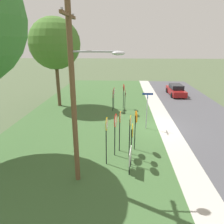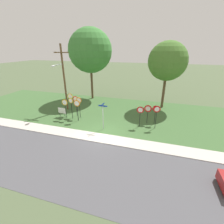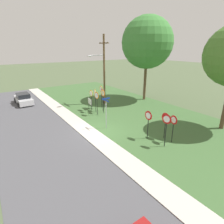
{
  "view_description": "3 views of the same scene",
  "coord_description": "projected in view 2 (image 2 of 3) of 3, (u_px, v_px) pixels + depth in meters",
  "views": [
    {
      "loc": [
        -15.91,
        2.79,
        6.56
      ],
      "look_at": [
        0.66,
        3.73,
        1.08
      ],
      "focal_mm": 33.57,
      "sensor_mm": 36.0,
      "label": 1
    },
    {
      "loc": [
        4.91,
        -12.98,
        8.2
      ],
      "look_at": [
        0.06,
        3.27,
        1.14
      ],
      "focal_mm": 25.03,
      "sensor_mm": 36.0,
      "label": 2
    },
    {
      "loc": [
        13.2,
        -7.47,
        7.17
      ],
      "look_at": [
        -1.27,
        2.3,
        1.05
      ],
      "focal_mm": 29.87,
      "sensor_mm": 36.0,
      "label": 3
    }
  ],
  "objects": [
    {
      "name": "street_name_post",
      "position": [
        103.0,
        114.0,
        16.15
      ],
      "size": [
        0.96,
        0.82,
        2.9
      ],
      "rotation": [
        0.0,
        0.0,
        -0.04
      ],
      "color": "#9EA0A8",
      "rests_on": "grass_median"
    },
    {
      "name": "yield_sign_far_right",
      "position": [
        148.0,
        110.0,
        17.58
      ],
      "size": [
        0.82,
        0.11,
        2.19
      ],
      "rotation": [
        0.0,
        0.0,
        -0.04
      ],
      "color": "black",
      "rests_on": "grass_median"
    },
    {
      "name": "stop_sign_near_right",
      "position": [
        77.0,
        106.0,
        17.96
      ],
      "size": [
        0.74,
        0.13,
        2.6
      ],
      "rotation": [
        0.0,
        0.0,
        0.13
      ],
      "color": "black",
      "rests_on": "grass_median"
    },
    {
      "name": "oak_tree_left",
      "position": [
        90.0,
        51.0,
        24.12
      ],
      "size": [
        6.74,
        6.74,
        11.03
      ],
      "color": "brown",
      "rests_on": "grass_median"
    },
    {
      "name": "stop_sign_near_left",
      "position": [
        79.0,
        103.0,
        18.87
      ],
      "size": [
        0.71,
        0.11,
        2.64
      ],
      "rotation": [
        0.0,
        0.0,
        -0.07
      ],
      "color": "black",
      "rests_on": "grass_median"
    },
    {
      "name": "road_asphalt",
      "position": [
        81.0,
        166.0,
        11.68
      ],
      "size": [
        44.0,
        6.4,
        0.01
      ],
      "primitive_type": "cube",
      "color": "#4C4C51",
      "rests_on": "ground_plane"
    },
    {
      "name": "stop_sign_far_left",
      "position": [
        71.0,
        104.0,
        18.55
      ],
      "size": [
        0.62,
        0.12,
        2.66
      ],
      "rotation": [
        0.0,
        0.0,
        -0.12
      ],
      "color": "black",
      "rests_on": "grass_median"
    },
    {
      "name": "grass_median",
      "position": [
        117.0,
        112.0,
        21.23
      ],
      "size": [
        44.0,
        12.0,
        0.04
      ],
      "primitive_type": "cube",
      "color": "#3D6033",
      "rests_on": "ground_plane"
    },
    {
      "name": "oak_tree_right",
      "position": [
        168.0,
        61.0,
        20.56
      ],
      "size": [
        5.12,
        5.12,
        9.02
      ],
      "color": "brown",
      "rests_on": "grass_median"
    },
    {
      "name": "stop_sign_far_center",
      "position": [
        76.0,
        102.0,
        19.24
      ],
      "size": [
        0.78,
        0.15,
        2.66
      ],
      "rotation": [
        0.0,
        0.0,
        -0.16
      ],
      "color": "black",
      "rests_on": "grass_median"
    },
    {
      "name": "sidewalk_strip",
      "position": [
        100.0,
        138.0,
        15.21
      ],
      "size": [
        44.0,
        1.6,
        0.06
      ],
      "primitive_type": "cube",
      "color": "#BCB7AD",
      "rests_on": "ground_plane"
    },
    {
      "name": "stop_sign_center_tall",
      "position": [
        70.0,
        99.0,
        19.85
      ],
      "size": [
        0.74,
        0.11,
        2.81
      ],
      "rotation": [
        0.0,
        0.0,
        -0.06
      ],
      "color": "black",
      "rests_on": "grass_median"
    },
    {
      "name": "yield_sign_near_right",
      "position": [
        155.0,
        111.0,
        17.29
      ],
      "size": [
        0.71,
        0.13,
        2.25
      ],
      "rotation": [
        0.0,
        0.0,
        -0.12
      ],
      "color": "black",
      "rests_on": "grass_median"
    },
    {
      "name": "stop_sign_far_right",
      "position": [
        65.0,
        105.0,
        18.73
      ],
      "size": [
        0.75,
        0.09,
        2.45
      ],
      "rotation": [
        0.0,
        0.0,
        -0.01
      ],
      "color": "black",
      "rests_on": "grass_median"
    },
    {
      "name": "notice_board",
      "position": [
        62.0,
        111.0,
        19.34
      ],
      "size": [
        1.1,
        0.16,
        1.25
      ],
      "rotation": [
        0.0,
        0.0,
        -0.12
      ],
      "color": "black",
      "rests_on": "grass_median"
    },
    {
      "name": "utility_pole",
      "position": [
        63.0,
        76.0,
        20.29
      ],
      "size": [
        2.1,
        2.38,
        8.59
      ],
      "color": "brown",
      "rests_on": "grass_median"
    },
    {
      "name": "yield_sign_near_left",
      "position": [
        140.0,
        112.0,
        16.65
      ],
      "size": [
        0.75,
        0.1,
        2.38
      ],
      "rotation": [
        0.0,
        0.0,
        0.01
      ],
      "color": "black",
      "rests_on": "grass_median"
    },
    {
      "name": "ground_plane",
      "position": [
        102.0,
        134.0,
        15.93
      ],
      "size": [
        160.0,
        160.0,
        0.0
      ],
      "primitive_type": "plane",
      "color": "#4C5B3D"
    },
    {
      "name": "yield_sign_far_left",
      "position": [
        157.0,
        112.0,
        16.28
      ],
      "size": [
        0.73,
        0.17,
        2.59
      ],
      "rotation": [
        0.0,
        0.0,
        0.19
      ],
      "color": "black",
      "rests_on": "grass_median"
    }
  ]
}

